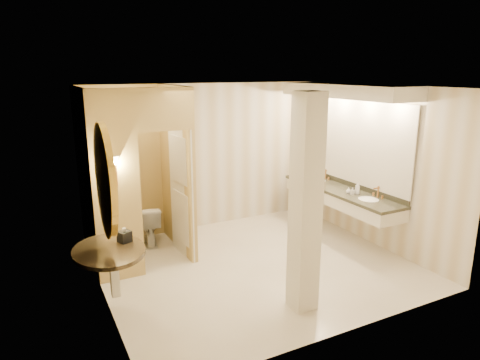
# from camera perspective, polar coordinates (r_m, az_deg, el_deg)

# --- Properties ---
(floor) EXTENTS (4.50, 4.50, 0.00)m
(floor) POSITION_cam_1_polar(r_m,az_deg,el_deg) (6.75, 2.07, -11.24)
(floor) COLOR beige
(floor) RESTS_ON ground
(ceiling) EXTENTS (4.50, 4.50, 0.00)m
(ceiling) POSITION_cam_1_polar(r_m,az_deg,el_deg) (6.09, 2.31, 12.31)
(ceiling) COLOR silver
(ceiling) RESTS_ON wall_back
(wall_back) EXTENTS (4.50, 0.02, 2.70)m
(wall_back) POSITION_cam_1_polar(r_m,az_deg,el_deg) (8.04, -4.79, 3.10)
(wall_back) COLOR beige
(wall_back) RESTS_ON floor
(wall_front) EXTENTS (4.50, 0.02, 2.70)m
(wall_front) POSITION_cam_1_polar(r_m,az_deg,el_deg) (4.72, 14.17, -5.52)
(wall_front) COLOR beige
(wall_front) RESTS_ON floor
(wall_left) EXTENTS (0.02, 4.00, 2.70)m
(wall_left) POSITION_cam_1_polar(r_m,az_deg,el_deg) (5.58, -18.44, -2.72)
(wall_left) COLOR beige
(wall_left) RESTS_ON floor
(wall_right) EXTENTS (0.02, 4.00, 2.70)m
(wall_right) POSITION_cam_1_polar(r_m,az_deg,el_deg) (7.61, 17.14, 1.86)
(wall_right) COLOR beige
(wall_right) RESTS_ON floor
(toilet_closet) EXTENTS (1.50, 1.55, 2.70)m
(toilet_closet) POSITION_cam_1_polar(r_m,az_deg,el_deg) (6.73, -10.19, 0.98)
(toilet_closet) COLOR tan
(toilet_closet) RESTS_ON floor
(wall_sconce) EXTENTS (0.14, 0.14, 0.42)m
(wall_sconce) POSITION_cam_1_polar(r_m,az_deg,el_deg) (5.95, -16.31, 2.29)
(wall_sconce) COLOR #B6793A
(wall_sconce) RESTS_ON toilet_closet
(vanity) EXTENTS (0.75, 2.76, 2.09)m
(vanity) POSITION_cam_1_polar(r_m,az_deg,el_deg) (7.67, 13.77, 4.30)
(vanity) COLOR silver
(vanity) RESTS_ON floor
(console_shelf) EXTENTS (1.05, 1.05, 1.97)m
(console_shelf) POSITION_cam_1_polar(r_m,az_deg,el_deg) (5.19, -17.29, -3.95)
(console_shelf) COLOR black
(console_shelf) RESTS_ON floor
(pillar) EXTENTS (0.30, 0.30, 2.70)m
(pillar) POSITION_cam_1_polar(r_m,az_deg,el_deg) (5.20, 8.73, -3.38)
(pillar) COLOR silver
(pillar) RESTS_ON floor
(tissue_box) EXTENTS (0.18, 0.18, 0.14)m
(tissue_box) POSITION_cam_1_polar(r_m,az_deg,el_deg) (5.48, -15.15, -7.28)
(tissue_box) COLOR black
(tissue_box) RESTS_ON console_shelf
(toilet) EXTENTS (0.49, 0.73, 0.69)m
(toilet) POSITION_cam_1_polar(r_m,az_deg,el_deg) (7.57, -12.09, -5.83)
(toilet) COLOR white
(toilet) RESTS_ON floor
(soap_bottle_a) EXTENTS (0.07, 0.07, 0.12)m
(soap_bottle_a) POSITION_cam_1_polar(r_m,az_deg,el_deg) (7.49, 14.75, -1.45)
(soap_bottle_a) COLOR beige
(soap_bottle_a) RESTS_ON vanity
(soap_bottle_b) EXTENTS (0.08, 0.08, 0.10)m
(soap_bottle_b) POSITION_cam_1_polar(r_m,az_deg,el_deg) (7.54, 14.26, -1.38)
(soap_bottle_b) COLOR silver
(soap_bottle_b) RESTS_ON vanity
(soap_bottle_c) EXTENTS (0.11, 0.11, 0.22)m
(soap_bottle_c) POSITION_cam_1_polar(r_m,az_deg,el_deg) (7.53, 15.38, -1.04)
(soap_bottle_c) COLOR #C6B28C
(soap_bottle_c) RESTS_ON vanity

